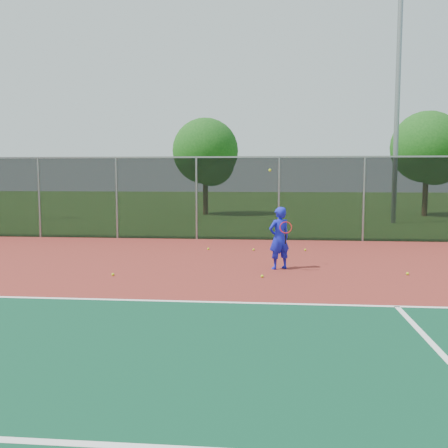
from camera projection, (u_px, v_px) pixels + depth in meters
The scene contains 13 objects.
ground at pixel (293, 368), 6.24m from camera, with size 120.00×120.00×0.00m, color #2D5819.
court_apron at pixel (287, 321), 8.22m from camera, with size 30.00×20.00×0.02m, color maroon.
fence_back at pixel (279, 198), 17.97m from camera, with size 30.00×0.06×3.03m.
tennis_player at pixel (279, 238), 12.56m from camera, with size 0.69×0.72×2.53m.
practice_ball_1 at pixel (407, 274), 11.86m from camera, with size 0.07×0.07×0.07m, color #B1CE18.
practice_ball_2 at pixel (113, 274), 11.76m from camera, with size 0.07×0.07×0.07m, color #B1CE18.
practice_ball_3 at pixel (305, 250), 15.57m from camera, with size 0.07×0.07×0.07m, color #B1CE18.
practice_ball_4 at pixel (208, 249), 15.76m from camera, with size 0.07×0.07×0.07m, color #B1CE18.
practice_ball_5 at pixel (254, 250), 15.62m from camera, with size 0.07×0.07×0.07m, color #B1CE18.
practice_ball_7 at pixel (262, 276), 11.57m from camera, with size 0.07×0.07×0.07m, color #B1CE18.
floodlight_n at pixel (398, 69), 23.73m from camera, with size 0.90×0.40×13.17m.
tree_back_left at pixel (207, 154), 29.20m from camera, with size 3.87×3.87×5.68m.
tree_back_mid at pixel (429, 150), 28.11m from camera, with size 4.05×4.05×5.95m.
Camera 1 is at (-0.30, -6.08, 2.43)m, focal length 40.00 mm.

